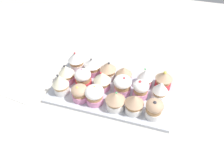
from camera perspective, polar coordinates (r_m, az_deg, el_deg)
ground_plane at (r=82.01cm, az=-0.00°, el=-2.85°), size 180.00×180.00×3.00cm
baking_tray at (r=80.48cm, az=-0.00°, el=-1.83°), size 43.67×23.68×1.20cm
cupcake_0 at (r=80.55cm, az=13.20°, el=1.14°), size 6.10×6.10×7.72cm
cupcake_1 at (r=80.24cm, az=8.53°, el=1.68°), size 5.62×5.62×7.38cm
cupcake_2 at (r=81.51cm, az=3.07°, el=2.57°), size 6.07×6.07×6.40cm
cupcake_3 at (r=82.30cm, az=-1.04°, el=3.65°), size 6.13×6.13×7.49cm
cupcake_4 at (r=84.83cm, az=-5.06°, el=4.66°), size 6.24×6.24×7.18cm
cupcake_5 at (r=87.21cm, az=-9.19°, el=6.04°), size 6.24×6.24×8.29cm
cupcake_6 at (r=76.23cm, az=12.29°, el=-1.69°), size 5.25×5.25×7.57cm
cupcake_7 at (r=76.01cm, az=7.41°, el=-1.34°), size 5.54×5.54×7.22cm
cupcake_8 at (r=76.70cm, az=2.71°, el=-0.26°), size 6.40×6.40×7.31cm
cupcake_9 at (r=77.86cm, az=-2.65°, el=0.78°), size 6.19×6.19×7.53cm
cupcake_10 at (r=79.98cm, az=-7.44°, el=1.53°), size 5.94×5.94×7.36cm
cupcake_11 at (r=82.98cm, az=-11.58°, el=2.77°), size 5.82×5.82×7.37cm
cupcake_12 at (r=70.95cm, az=10.83°, el=-6.22°), size 5.63×5.63×7.28cm
cupcake_13 at (r=71.06cm, az=5.76°, el=-5.01°), size 6.24×6.24×7.25cm
cupcake_14 at (r=72.01cm, az=0.89°, el=-4.23°), size 6.60×6.60×6.90cm
cupcake_15 at (r=73.91cm, az=-4.52°, el=-2.74°), size 6.50×6.50×6.97cm
cupcake_16 at (r=75.68cm, az=-8.30°, el=-2.26°), size 5.54×5.54×6.23cm
cupcake_17 at (r=78.51cm, az=-13.11°, el=0.04°), size 5.83×5.83×8.08cm
napkin at (r=88.84cm, az=-21.23°, el=-0.44°), size 15.24×16.30×0.60cm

